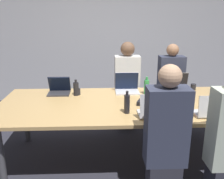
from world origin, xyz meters
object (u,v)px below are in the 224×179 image
cup_far_left (78,92)px  person_far_center (127,87)px  bottle_near_midright (127,104)px  stapler (140,102)px  cup_far_right (193,87)px  laptop_near_right (210,110)px  laptop_far_left (59,89)px  bottle_near_right (182,102)px  bottle_far_left (76,89)px  person_far_right (170,89)px  laptop_far_right (176,85)px  laptop_far_center (127,86)px  bottle_far_center (146,87)px  cup_near_right (184,109)px  laptop_near_midright (155,110)px  person_near_midright (166,139)px

cup_far_left → person_far_center: bearing=37.0°
bottle_near_midright → stapler: bearing=56.3°
cup_far_right → laptop_near_right: 1.03m
laptop_far_left → cup_far_left: 0.28m
bottle_near_right → stapler: (-0.45, 0.26, -0.09)m
cup_far_right → stapler: size_ratio=0.58×
bottle_far_left → laptop_far_left: bearing=159.7°
person_far_right → laptop_far_left: person_far_right is taller
laptop_far_right → person_far_center: (-0.70, 0.39, -0.14)m
bottle_near_midright → stapler: (0.19, 0.29, -0.09)m
bottle_near_midright → laptop_far_center: bearing=84.3°
bottle_far_center → person_far_center: bearing=110.4°
cup_far_right → laptop_far_center: laptop_far_center is taller
bottle_near_right → stapler: bottle_near_right is taller
person_far_center → bottle_far_left: person_far_center is taller
cup_far_right → bottle_far_left: bottle_far_left is taller
cup_far_left → stapler: bearing=-27.2°
person_far_center → bottle_far_left: (-0.77, -0.59, 0.16)m
cup_near_right → bottle_near_right: (0.00, 0.07, 0.07)m
laptop_near_midright → bottle_near_right: bearing=-156.1°
laptop_far_left → person_far_right: bearing=14.6°
laptop_far_right → cup_near_right: (-0.19, -0.93, -0.02)m
cup_far_left → bottle_far_left: size_ratio=0.40×
laptop_far_right → bottle_near_midright: bottle_near_midright is taller
laptop_far_right → laptop_far_left: (-1.72, -0.11, -0.00)m
cup_near_right → laptop_near_midright: bearing=-165.9°
bottle_near_midright → cup_far_left: bottle_near_midright is taller
bottle_near_midright → cup_far_left: (-0.62, 0.71, -0.07)m
cup_far_right → bottle_far_center: bottle_far_center is taller
person_far_right → cup_near_right: bearing=-98.6°
person_far_right → bottle_near_right: (-0.19, -1.20, 0.20)m
cup_far_right → person_far_center: size_ratio=0.06×
bottle_far_left → laptop_far_center: bearing=10.9°
person_far_right → bottle_far_center: person_far_right is taller
person_far_right → person_near_midright: bearing=-106.3°
laptop_far_center → cup_near_right: size_ratio=3.46×
laptop_far_center → laptop_far_left: size_ratio=1.11×
person_near_midright → laptop_near_right: (0.58, 0.38, 0.14)m
bottle_near_midright → bottle_far_center: (0.35, 0.69, -0.00)m
laptop_near_right → laptop_far_right: bearing=-85.8°
laptop_far_right → bottle_near_right: size_ratio=1.35×
bottle_near_right → laptop_near_midright: bearing=-156.1°
laptop_far_center → laptop_near_right: 1.27m
person_near_midright → cup_near_right: (0.32, 0.47, 0.12)m
cup_far_left → stapler: cup_far_left is taller
cup_far_right → bottle_far_left: bearing=-173.7°
laptop_far_center → stapler: 0.55m
laptop_far_left → person_near_midright: bearing=-46.7°
laptop_far_right → stapler: laptop_far_right is taller
laptop_far_left → bottle_far_center: bearing=-3.9°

